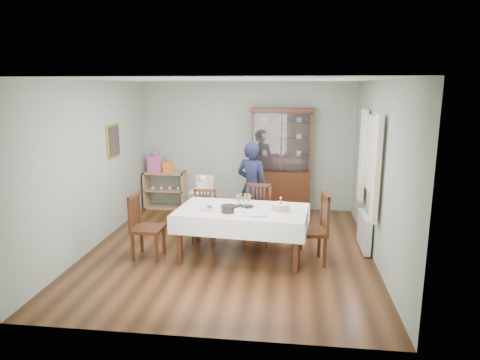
% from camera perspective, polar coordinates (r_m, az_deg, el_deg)
% --- Properties ---
extents(floor, '(5.00, 5.00, 0.00)m').
position_cam_1_polar(floor, '(7.06, -1.33, -9.28)').
color(floor, '#593319').
rests_on(floor, ground).
extents(room_shell, '(5.00, 5.00, 5.00)m').
position_cam_1_polar(room_shell, '(7.14, -0.79, 5.14)').
color(room_shell, '#9EAA99').
rests_on(room_shell, floor).
extents(dining_table, '(2.10, 1.33, 0.76)m').
position_cam_1_polar(dining_table, '(6.69, 0.30, -6.99)').
color(dining_table, '#4E2713').
rests_on(dining_table, floor).
extents(china_cabinet, '(1.30, 0.48, 2.18)m').
position_cam_1_polar(china_cabinet, '(8.88, 5.52, 2.73)').
color(china_cabinet, '#4E2713').
rests_on(china_cabinet, floor).
extents(sideboard, '(0.90, 0.38, 0.80)m').
position_cam_1_polar(sideboard, '(9.44, -9.92, -1.30)').
color(sideboard, tan).
rests_on(sideboard, floor).
extents(picture_frame, '(0.04, 0.48, 0.58)m').
position_cam_1_polar(picture_frame, '(8.01, -16.54, 5.03)').
color(picture_frame, gold).
rests_on(picture_frame, room_shell).
extents(window, '(0.04, 1.02, 1.22)m').
position_cam_1_polar(window, '(6.99, 17.32, 3.14)').
color(window, white).
rests_on(window, room_shell).
extents(curtain_left, '(0.07, 0.30, 1.55)m').
position_cam_1_polar(curtain_left, '(6.39, 17.70, 1.38)').
color(curtain_left, silver).
rests_on(curtain_left, room_shell).
extents(curtain_right, '(0.07, 0.30, 1.55)m').
position_cam_1_polar(curtain_right, '(7.60, 16.01, 3.16)').
color(curtain_right, silver).
rests_on(curtain_right, room_shell).
extents(radiator, '(0.10, 0.80, 0.55)m').
position_cam_1_polar(radiator, '(7.27, 16.22, -6.60)').
color(radiator, white).
rests_on(radiator, floor).
extents(chair_far_left, '(0.42, 0.42, 0.88)m').
position_cam_1_polar(chair_far_left, '(7.35, -4.83, -6.25)').
color(chair_far_left, '#4E2713').
rests_on(chair_far_left, floor).
extents(chair_far_right, '(0.47, 0.47, 0.99)m').
position_cam_1_polar(chair_far_right, '(7.27, 2.30, -6.17)').
color(chair_far_right, '#4E2713').
rests_on(chair_far_right, floor).
extents(chair_end_left, '(0.46, 0.46, 1.00)m').
position_cam_1_polar(chair_end_left, '(6.83, -12.27, -7.66)').
color(chair_end_left, '#4E2713').
rests_on(chair_end_left, floor).
extents(chair_end_right, '(0.55, 0.55, 1.07)m').
position_cam_1_polar(chair_end_right, '(6.56, 9.37, -8.18)').
color(chair_end_right, '#4E2713').
rests_on(chair_end_right, floor).
extents(woman, '(0.71, 0.61, 1.66)m').
position_cam_1_polar(woman, '(7.73, 1.64, -0.91)').
color(woman, black).
rests_on(woman, floor).
extents(high_chair, '(0.50, 0.50, 1.04)m').
position_cam_1_polar(high_chair, '(7.90, -4.93, -3.81)').
color(high_chair, black).
rests_on(high_chair, floor).
extents(champagne_tray, '(0.33, 0.33, 0.20)m').
position_cam_1_polar(champagne_tray, '(6.66, 0.46, -3.12)').
color(champagne_tray, silver).
rests_on(champagne_tray, dining_table).
extents(birthday_cake, '(0.32, 0.32, 0.22)m').
position_cam_1_polar(birthday_cake, '(6.49, 5.42, -3.66)').
color(birthday_cake, white).
rests_on(birthday_cake, dining_table).
extents(plate_stack_dark, '(0.22, 0.22, 0.11)m').
position_cam_1_polar(plate_stack_dark, '(6.41, -1.55, -3.85)').
color(plate_stack_dark, black).
rests_on(plate_stack_dark, dining_table).
extents(plate_stack_white, '(0.21, 0.21, 0.08)m').
position_cam_1_polar(plate_stack_white, '(6.28, 0.04, -4.31)').
color(plate_stack_white, white).
rests_on(plate_stack_white, dining_table).
extents(napkin_stack, '(0.18, 0.18, 0.02)m').
position_cam_1_polar(napkin_stack, '(6.53, -4.47, -3.97)').
color(napkin_stack, '#FF5DB0').
rests_on(napkin_stack, dining_table).
extents(cutlery, '(0.15, 0.18, 0.01)m').
position_cam_1_polar(cutlery, '(6.71, -4.37, -3.57)').
color(cutlery, silver).
rests_on(cutlery, dining_table).
extents(cake_knife, '(0.25, 0.03, 0.01)m').
position_cam_1_polar(cake_knife, '(6.20, 2.41, -4.90)').
color(cake_knife, silver).
rests_on(cake_knife, dining_table).
extents(gift_bag_pink, '(0.28, 0.22, 0.47)m').
position_cam_1_polar(gift_bag_pink, '(9.36, -11.36, 2.33)').
color(gift_bag_pink, '#FF5DB0').
rests_on(gift_bag_pink, sideboard).
extents(gift_bag_orange, '(0.19, 0.15, 0.33)m').
position_cam_1_polar(gift_bag_orange, '(9.28, -9.61, 1.94)').
color(gift_bag_orange, orange).
rests_on(gift_bag_orange, sideboard).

